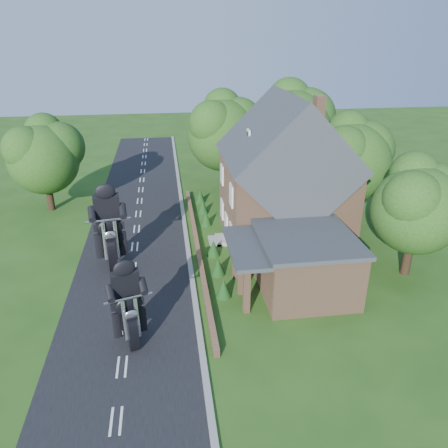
{
  "coord_description": "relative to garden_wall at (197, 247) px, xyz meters",
  "views": [
    {
      "loc": [
        2.44,
        -21.75,
        13.82
      ],
      "look_at": [
        5.85,
        2.79,
        2.8
      ],
      "focal_mm": 35.0,
      "sensor_mm": 36.0,
      "label": 1
    }
  ],
  "objects": [
    {
      "name": "shrub_b",
      "position": [
        1.0,
        -3.5,
        0.35
      ],
      "size": [
        0.9,
        0.9,
        1.1
      ],
      "primitive_type": "cone",
      "color": "#103310",
      "rests_on": "ground"
    },
    {
      "name": "tree_behind_house",
      "position": [
        9.88,
        11.14,
        6.03
      ],
      "size": [
        7.81,
        7.2,
        10.08
      ],
      "color": "black",
      "rests_on": "ground"
    },
    {
      "name": "annex",
      "position": [
        5.57,
        -5.8,
        1.57
      ],
      "size": [
        7.05,
        5.94,
        3.44
      ],
      "color": "#8A6246",
      "rests_on": "ground"
    },
    {
      "name": "tree_behind_left",
      "position": [
        3.86,
        12.13,
        5.53
      ],
      "size": [
        6.94,
        6.4,
        9.16
      ],
      "color": "black",
      "rests_on": "ground"
    },
    {
      "name": "motorcycle_follow",
      "position": [
        -5.52,
        -1.5,
        0.64
      ],
      "size": [
        0.7,
        1.84,
        1.67
      ],
      "primitive_type": null,
      "rotation": [
        0.0,
        0.0,
        3.28
      ],
      "color": "black",
      "rests_on": "ground"
    },
    {
      "name": "shrub_f",
      "position": [
        1.0,
        9.0,
        0.35
      ],
      "size": [
        0.9,
        0.9,
        1.1
      ],
      "primitive_type": "cone",
      "color": "#103310",
      "rests_on": "ground"
    },
    {
      "name": "shrub_e",
      "position": [
        1.0,
        6.5,
        0.35
      ],
      "size": [
        0.9,
        0.9,
        1.1
      ],
      "primitive_type": "cone",
      "color": "#103310",
      "rests_on": "ground"
    },
    {
      "name": "tree_annex_side",
      "position": [
        12.83,
        -4.9,
        4.49
      ],
      "size": [
        5.64,
        5.2,
        7.48
      ],
      "color": "black",
      "rests_on": "ground"
    },
    {
      "name": "motorcycle_lead",
      "position": [
        -3.96,
        -9.36,
        0.49
      ],
      "size": [
        0.78,
        1.53,
        1.38
      ],
      "primitive_type": null,
      "rotation": [
        0.0,
        0.0,
        3.43
      ],
      "color": "black",
      "rests_on": "ground"
    },
    {
      "name": "shrub_c",
      "position": [
        1.0,
        -1.0,
        0.35
      ],
      "size": [
        0.9,
        0.9,
        1.1
      ],
      "primitive_type": "cone",
      "color": "#103310",
      "rests_on": "ground"
    },
    {
      "name": "ground",
      "position": [
        -4.3,
        -5.0,
        -0.2
      ],
      "size": [
        120.0,
        120.0,
        0.0
      ],
      "primitive_type": "plane",
      "color": "#224914",
      "rests_on": "ground"
    },
    {
      "name": "road",
      "position": [
        -4.3,
        -5.0,
        -0.19
      ],
      "size": [
        7.0,
        80.0,
        0.02
      ],
      "primitive_type": "cube",
      "color": "black",
      "rests_on": "ground"
    },
    {
      "name": "house",
      "position": [
        6.19,
        1.0,
        4.14
      ],
      "size": [
        9.54,
        8.64,
        10.24
      ],
      "color": "#8A6246",
      "rests_on": "ground"
    },
    {
      "name": "tree_far_road",
      "position": [
        -11.16,
        9.11,
        4.64
      ],
      "size": [
        6.08,
        5.6,
        7.84
      ],
      "color": "black",
      "rests_on": "ground"
    },
    {
      "name": "tree_house_right",
      "position": [
        12.35,
        3.62,
        4.99
      ],
      "size": [
        6.51,
        6.0,
        8.4
      ],
      "color": "black",
      "rests_on": "ground"
    },
    {
      "name": "shrub_a",
      "position": [
        1.0,
        -6.0,
        0.35
      ],
      "size": [
        0.9,
        0.9,
        1.1
      ],
      "primitive_type": "cone",
      "color": "#103310",
      "rests_on": "ground"
    },
    {
      "name": "kerb",
      "position": [
        -0.65,
        -5.0,
        -0.14
      ],
      "size": [
        0.3,
        80.0,
        0.12
      ],
      "primitive_type": "cube",
      "color": "gray",
      "rests_on": "ground"
    },
    {
      "name": "garden_wall",
      "position": [
        0.0,
        0.0,
        0.0
      ],
      "size": [
        0.3,
        22.0,
        0.4
      ],
      "primitive_type": "cube",
      "color": "#8A6246",
      "rests_on": "ground"
    },
    {
      "name": "shrub_d",
      "position": [
        1.0,
        4.0,
        0.35
      ],
      "size": [
        0.9,
        0.9,
        1.1
      ],
      "primitive_type": "cone",
      "color": "#103310",
      "rests_on": "ground"
    }
  ]
}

